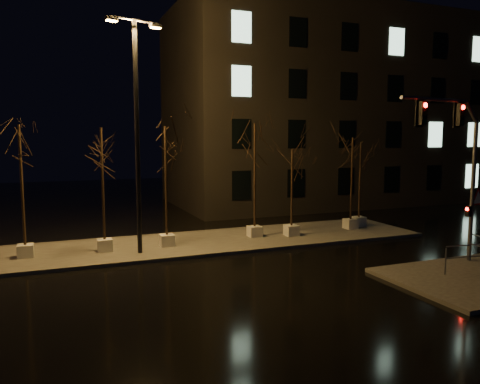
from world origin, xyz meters
name	(u,v)px	position (x,y,z in m)	size (l,w,h in m)	color
ground	(262,276)	(0.00, 0.00, 0.00)	(90.00, 90.00, 0.00)	black
median	(212,242)	(0.00, 6.00, 0.07)	(22.00, 5.00, 0.15)	#403E39
building	(326,111)	(14.00, 18.00, 7.50)	(25.00, 12.00, 15.00)	black
tree_0	(20,154)	(-8.51, 5.85, 4.56)	(1.80, 1.80, 5.81)	beige
tree_1	(102,155)	(-5.23, 5.71, 4.48)	(1.80, 1.80, 5.71)	beige
tree_2	(165,153)	(-2.37, 5.67, 4.54)	(1.80, 1.80, 5.79)	beige
tree_3	(255,149)	(2.33, 6.04, 4.69)	(1.80, 1.80, 5.99)	beige
tree_4	(292,168)	(4.23, 5.57, 3.68)	(1.80, 1.80, 4.65)	beige
tree_5	(352,158)	(8.22, 5.99, 4.14)	(1.80, 1.80, 5.25)	beige
tree_6	(360,161)	(9.11, 6.44, 3.94)	(1.80, 1.80, 4.99)	beige
traffic_signal_mast	(459,157)	(7.72, -1.83, 4.48)	(5.34, 0.96, 6.59)	slate
streetlight_main	(137,121)	(-3.80, 4.79, 5.98)	(2.49, 0.96, 10.10)	black
guard_rail_a	(474,254)	(7.47, -3.01, 0.86)	(2.51, 0.36, 1.09)	slate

